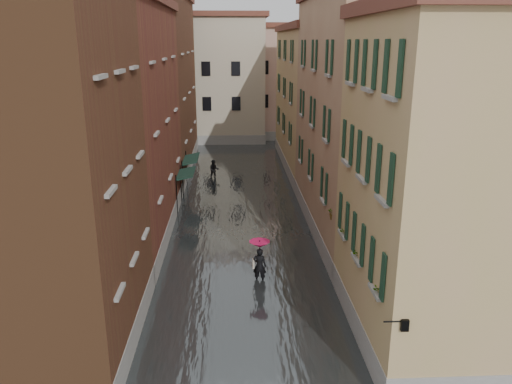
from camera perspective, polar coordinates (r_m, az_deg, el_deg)
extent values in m
plane|color=#5C5C5F|center=(21.12, -1.20, -13.53)|extent=(120.00, 120.00, 0.00)
cube|color=#3E4345|center=(32.96, -1.84, -1.86)|extent=(10.00, 60.00, 0.20)
cube|color=brown|center=(17.97, -24.06, 1.90)|extent=(6.00, 8.00, 13.00)
cube|color=brown|center=(28.33, -16.23, 7.21)|extent=(6.00, 14.00, 12.50)
cube|color=brown|center=(42.87, -11.79, 11.62)|extent=(6.00, 16.00, 14.00)
cube|color=tan|center=(18.51, 21.09, 0.23)|extent=(6.00, 8.00, 11.50)
cube|color=tan|center=(28.51, 12.54, 8.05)|extent=(6.00, 14.00, 13.00)
cube|color=tan|center=(43.14, 7.32, 10.19)|extent=(6.00, 16.00, 11.50)
cube|color=#B5AB90|center=(56.42, -5.48, 12.58)|extent=(12.00, 9.00, 13.00)
cube|color=tan|center=(58.75, 3.63, 12.30)|extent=(10.00, 9.00, 12.00)
cube|color=black|center=(32.32, -8.01, 2.14)|extent=(1.09, 2.71, 0.31)
cylinder|color=black|center=(31.39, -9.04, -0.53)|extent=(0.06, 0.06, 2.80)
cylinder|color=black|center=(33.97, -8.57, 0.83)|extent=(0.06, 0.06, 2.80)
cube|color=black|center=(36.25, -7.46, 3.78)|extent=(1.09, 3.12, 0.31)
cylinder|color=black|center=(35.07, -8.39, 1.35)|extent=(0.06, 0.06, 2.80)
cylinder|color=black|center=(38.08, -7.96, 2.61)|extent=(0.06, 0.06, 2.80)
cylinder|color=black|center=(15.06, 15.50, -14.08)|extent=(0.60, 0.05, 0.05)
cube|color=black|center=(15.21, 16.58, -14.30)|extent=(0.22, 0.22, 0.35)
cube|color=beige|center=(15.21, 16.58, -14.30)|extent=(0.14, 0.14, 0.24)
cube|color=#9D4F33|center=(16.30, 14.13, -11.25)|extent=(0.22, 0.85, 0.18)
imported|color=#265926|center=(16.11, 14.24, -9.93)|extent=(0.59, 0.51, 0.66)
cube|color=#9D4F33|center=(18.65, 11.76, -7.35)|extent=(0.22, 0.85, 0.18)
imported|color=#265926|center=(18.49, 11.84, -6.16)|extent=(0.59, 0.51, 0.66)
cube|color=#9D4F33|center=(20.60, 10.29, -4.87)|extent=(0.22, 0.85, 0.18)
imported|color=#265926|center=(20.45, 10.35, -3.78)|extent=(0.59, 0.51, 0.66)
cube|color=#9D4F33|center=(22.92, 8.90, -2.54)|extent=(0.22, 0.85, 0.18)
imported|color=#265926|center=(22.78, 8.95, -1.54)|extent=(0.59, 0.51, 0.66)
imported|color=black|center=(23.00, 0.41, -8.43)|extent=(0.70, 0.54, 1.71)
cube|color=beige|center=(22.99, -0.30, -8.18)|extent=(0.08, 0.30, 0.38)
cylinder|color=black|center=(22.79, 0.41, -7.31)|extent=(0.02, 0.02, 1.00)
cone|color=#C40D45|center=(22.56, 0.42, -5.99)|extent=(0.96, 0.96, 0.28)
imported|color=black|center=(39.94, -4.82, 2.53)|extent=(0.86, 0.70, 1.63)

